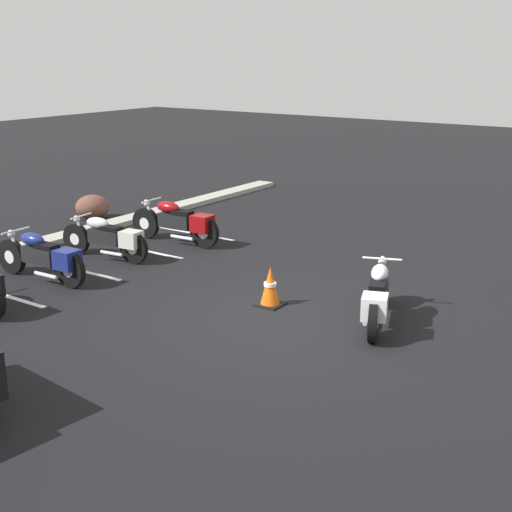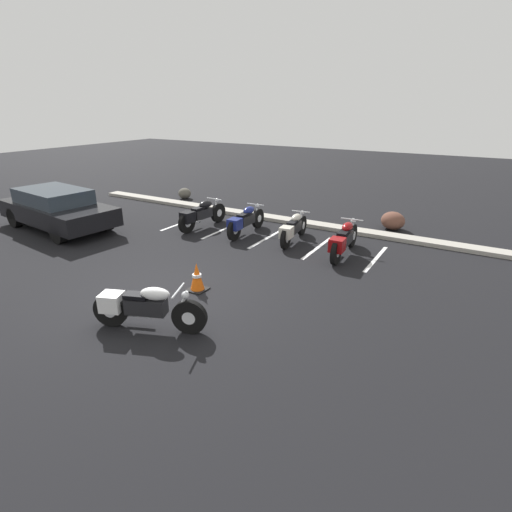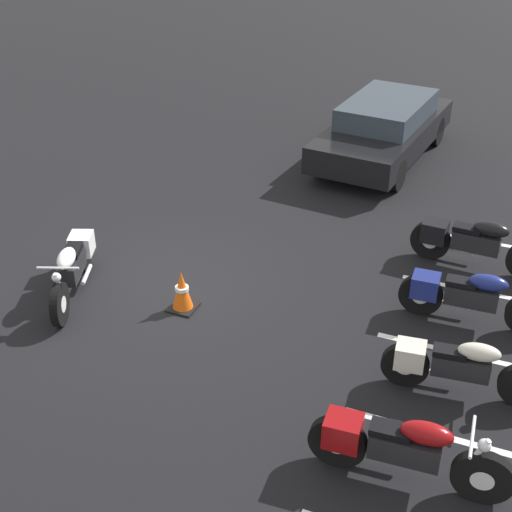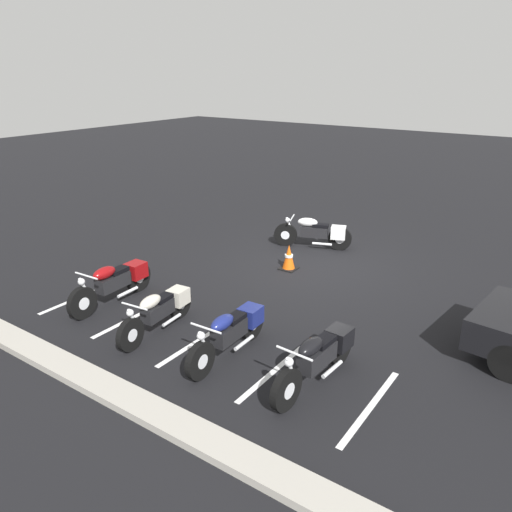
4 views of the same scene
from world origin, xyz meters
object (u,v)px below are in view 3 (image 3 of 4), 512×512
object	(u,v)px
parked_bike_0	(472,242)
parked_bike_1	(467,296)
motorcycle_white_featured	(73,265)
parked_bike_2	(456,366)
parked_bike_3	(399,447)
car_black	(384,128)
traffic_cone	(182,291)

from	to	relation	value
parked_bike_0	parked_bike_1	bearing A→B (deg)	-81.01
motorcycle_white_featured	parked_bike_2	bearing A→B (deg)	66.90
motorcycle_white_featured	parked_bike_0	xyz separation A→B (m)	(-3.01, 5.50, 0.01)
motorcycle_white_featured	parked_bike_1	world-z (taller)	motorcycle_white_featured
parked_bike_3	car_black	world-z (taller)	car_black
parked_bike_3	car_black	size ratio (longest dim) A/B	0.49
parked_bike_0	parked_bike_3	size ratio (longest dim) A/B	1.00
parked_bike_1	parked_bike_2	world-z (taller)	parked_bike_1
motorcycle_white_featured	parked_bike_0	distance (m)	6.27
car_black	traffic_cone	world-z (taller)	car_black
parked_bike_1	parked_bike_0	bearing A→B (deg)	93.14
motorcycle_white_featured	parked_bike_1	distance (m)	5.81
parked_bike_3	motorcycle_white_featured	bearing A→B (deg)	158.06
motorcycle_white_featured	traffic_cone	xyz separation A→B (m)	(-0.18, 1.75, -0.15)
traffic_cone	parked_bike_0	bearing A→B (deg)	126.99
parked_bike_2	parked_bike_3	distance (m)	1.68
parked_bike_0	parked_bike_3	bearing A→B (deg)	-87.47
parked_bike_1	traffic_cone	xyz separation A→B (m)	(1.22, -3.89, -0.15)
parked_bike_1	parked_bike_2	distance (m)	1.61
parked_bike_1	parked_bike_3	bearing A→B (deg)	-96.51
parked_bike_0	parked_bike_2	xyz separation A→B (m)	(3.21, 0.23, -0.03)
parked_bike_0	parked_bike_2	bearing A→B (deg)	-81.93
parked_bike_0	parked_bike_1	world-z (taller)	parked_bike_0
motorcycle_white_featured	parked_bike_3	xyz separation A→B (m)	(1.85, 5.38, 0.01)
parked_bike_0	parked_bike_1	size ratio (longest dim) A/B	1.03
parked_bike_1	parked_bike_2	xyz separation A→B (m)	(1.61, 0.09, -0.02)
car_black	traffic_cone	size ratio (longest dim) A/B	7.07
parked_bike_2	parked_bike_3	world-z (taller)	parked_bike_3
parked_bike_3	traffic_cone	distance (m)	4.16
motorcycle_white_featured	parked_bike_1	size ratio (longest dim) A/B	0.95
parked_bike_1	car_black	distance (m)	6.10
parked_bike_1	parked_bike_3	world-z (taller)	parked_bike_3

